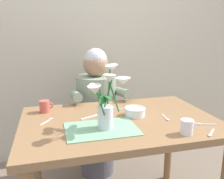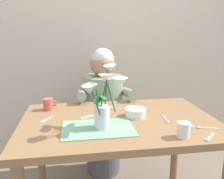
% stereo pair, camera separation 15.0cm
% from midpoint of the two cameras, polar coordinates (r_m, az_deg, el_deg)
% --- Properties ---
extents(wood_panel_backdrop, '(4.00, 0.10, 2.50)m').
position_cam_midpoint_polar(wood_panel_backdrop, '(2.44, -7.11, 13.09)').
color(wood_panel_backdrop, beige).
rests_on(wood_panel_backdrop, ground_plane).
extents(dining_table, '(1.20, 0.80, 0.74)m').
position_cam_midpoint_polar(dining_table, '(1.55, -1.01, -10.39)').
color(dining_table, olive).
rests_on(dining_table, ground_plane).
extents(seated_person, '(0.45, 0.47, 1.14)m').
position_cam_midpoint_polar(seated_person, '(2.13, -5.68, -5.81)').
color(seated_person, '#4C4C56').
rests_on(seated_person, ground_plane).
extents(striped_placemat, '(0.40, 0.28, 0.00)m').
position_cam_midpoint_polar(striped_placemat, '(1.37, -5.68, -9.28)').
color(striped_placemat, '#7AB289').
rests_on(striped_placemat, dining_table).
extents(flower_vase, '(0.29, 0.27, 0.35)m').
position_cam_midpoint_polar(flower_vase, '(1.31, -4.46, -2.30)').
color(flower_vase, silver).
rests_on(flower_vase, dining_table).
extents(ceramic_bowl, '(0.14, 0.14, 0.06)m').
position_cam_midpoint_polar(ceramic_bowl, '(1.56, 2.68, -5.22)').
color(ceramic_bowl, white).
rests_on(ceramic_bowl, dining_table).
extents(dinner_knife, '(0.18, 0.11, 0.00)m').
position_cam_midpoint_polar(dinner_knife, '(1.56, -7.28, -6.30)').
color(dinner_knife, silver).
rests_on(dinner_knife, dining_table).
extents(tea_cup, '(0.09, 0.07, 0.08)m').
position_cam_midpoint_polar(tea_cup, '(1.71, -18.01, -3.83)').
color(tea_cup, '#CC564C').
rests_on(tea_cup, dining_table).
extents(ceramic_mug, '(0.09, 0.07, 0.08)m').
position_cam_midpoint_polar(ceramic_mug, '(1.33, 14.23, -8.60)').
color(ceramic_mug, silver).
rests_on(ceramic_mug, dining_table).
extents(spoon_0, '(0.08, 0.10, 0.01)m').
position_cam_midpoint_polar(spoon_0, '(1.55, -17.49, -7.01)').
color(spoon_0, silver).
rests_on(spoon_0, dining_table).
extents(spoon_1, '(0.03, 0.12, 0.01)m').
position_cam_midpoint_polar(spoon_1, '(1.54, 9.96, -6.74)').
color(spoon_1, silver).
rests_on(spoon_1, dining_table).
extents(spoon_2, '(0.12, 0.05, 0.01)m').
position_cam_midpoint_polar(spoon_2, '(1.50, 18.05, -7.83)').
color(spoon_2, silver).
rests_on(spoon_2, dining_table).
extents(spoon_3, '(0.11, 0.07, 0.01)m').
position_cam_midpoint_polar(spoon_3, '(1.71, -2.49, -4.42)').
color(spoon_3, silver).
rests_on(spoon_3, dining_table).
extents(spoon_4, '(0.10, 0.09, 0.01)m').
position_cam_midpoint_polar(spoon_4, '(1.38, 19.41, -9.88)').
color(spoon_4, silver).
rests_on(spoon_4, dining_table).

